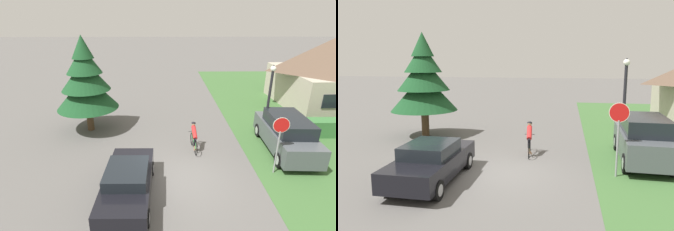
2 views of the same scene
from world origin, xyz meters
TOP-DOWN VIEW (x-y plane):
  - ground_plane at (0.00, 0.00)m, footprint 140.00×140.00m
  - sedan_left_lane at (-1.99, -1.11)m, footprint 1.85×4.40m
  - cyclist at (0.94, 2.67)m, footprint 0.44×1.78m
  - parked_suv_right at (5.63, 2.52)m, footprint 2.08×4.91m
  - stop_sign at (4.31, 0.49)m, footprint 0.69×0.08m
  - street_lamp at (5.01, 3.79)m, footprint 0.29×0.29m
  - conifer_tall_near at (-5.10, 5.28)m, footprint 3.55×3.55m

SIDE VIEW (x-z plane):
  - ground_plane at x=0.00m, z-range 0.00..0.00m
  - sedan_left_lane at x=-1.99m, z-range 0.01..1.38m
  - cyclist at x=0.94m, z-range -0.03..1.45m
  - parked_suv_right at x=5.63m, z-range 0.00..1.90m
  - stop_sign at x=4.31m, z-range 0.55..3.22m
  - street_lamp at x=5.01m, z-range 0.43..4.67m
  - conifer_tall_near at x=-5.10m, z-range 0.24..5.87m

